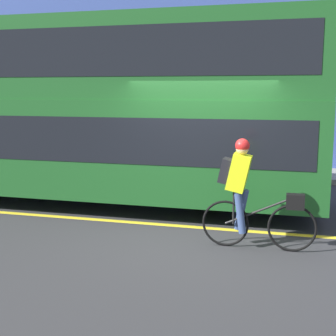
% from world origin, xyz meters
% --- Properties ---
extents(ground_plane, '(80.00, 80.00, 0.00)m').
position_xyz_m(ground_plane, '(0.00, 0.00, 0.00)').
color(ground_plane, '#2D2D30').
extents(road_center_line, '(50.00, 0.14, 0.01)m').
position_xyz_m(road_center_line, '(0.00, 0.25, 0.00)').
color(road_center_line, yellow).
rests_on(road_center_line, ground_plane).
extents(sidewalk_curb, '(60.00, 1.82, 0.14)m').
position_xyz_m(sidewalk_curb, '(0.00, 5.60, 0.07)').
color(sidewalk_curb, gray).
rests_on(sidewalk_curb, ground_plane).
extents(building_facade, '(60.00, 0.30, 7.67)m').
position_xyz_m(building_facade, '(0.00, 6.66, 3.83)').
color(building_facade, '#33478C').
rests_on(building_facade, ground_plane).
extents(bus, '(11.50, 2.61, 3.68)m').
position_xyz_m(bus, '(-3.63, 1.53, 2.06)').
color(bus, black).
rests_on(bus, ground_plane).
extents(cyclist_on_bike, '(1.68, 0.32, 1.65)m').
position_xyz_m(cyclist_on_bike, '(0.88, -0.58, 0.89)').
color(cyclist_on_bike, black).
rests_on(cyclist_on_bike, ground_plane).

